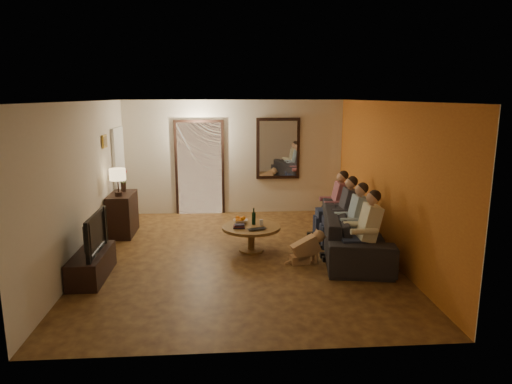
{
  "coord_description": "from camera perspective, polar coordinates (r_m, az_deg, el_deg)",
  "views": [
    {
      "loc": [
        -0.26,
        -7.41,
        2.68
      ],
      "look_at": [
        0.3,
        0.3,
        1.05
      ],
      "focal_mm": 32.0,
      "sensor_mm": 36.0,
      "label": 1
    }
  ],
  "objects": [
    {
      "name": "back_wall",
      "position": [
        10.51,
        -2.7,
        4.35
      ],
      "size": [
        5.0,
        0.02,
        2.6
      ],
      "primitive_type": "cube",
      "color": "beige",
      "rests_on": "floor"
    },
    {
      "name": "person_b",
      "position": [
        7.74,
        12.12,
        -3.97
      ],
      "size": [
        0.6,
        0.4,
        1.2
      ],
      "primitive_type": null,
      "color": "tan",
      "rests_on": "sofa"
    },
    {
      "name": "book_stack",
      "position": [
        7.89,
        -2.15,
        -4.26
      ],
      "size": [
        0.2,
        0.15,
        0.07
      ],
      "primitive_type": null,
      "color": "black",
      "rests_on": "coffee_table"
    },
    {
      "name": "art_canvas",
      "position": [
        9.02,
        -18.32,
        6.03
      ],
      "size": [
        0.01,
        0.22,
        0.18
      ],
      "primitive_type": "cube",
      "color": "brown",
      "rests_on": "left_wall"
    },
    {
      "name": "coffee_table",
      "position": [
        8.07,
        -0.59,
        -5.81
      ],
      "size": [
        1.16,
        1.16,
        0.45
      ],
      "primitive_type": "cylinder",
      "rotation": [
        0.0,
        0.0,
        0.14
      ],
      "color": "brown",
      "rests_on": "floor"
    },
    {
      "name": "mirror_frame",
      "position": [
        10.51,
        2.77,
        5.45
      ],
      "size": [
        1.0,
        0.05,
        1.4
      ],
      "primitive_type": "cube",
      "color": "black",
      "rests_on": "back_wall"
    },
    {
      "name": "white_door",
      "position": [
        10.1,
        -16.68,
        1.94
      ],
      "size": [
        0.06,
        0.85,
        2.04
      ],
      "primitive_type": "cube",
      "color": "white",
      "rests_on": "floor"
    },
    {
      "name": "front_wall",
      "position": [
        4.63,
        -0.76,
        -5.45
      ],
      "size": [
        5.0,
        0.02,
        2.6
      ],
      "primitive_type": "cube",
      "color": "beige",
      "rests_on": "floor"
    },
    {
      "name": "table_lamp",
      "position": [
        8.99,
        -16.87,
        1.18
      ],
      "size": [
        0.3,
        0.3,
        0.54
      ],
      "primitive_type": null,
      "color": "beige",
      "rests_on": "dresser"
    },
    {
      "name": "wine_glass",
      "position": [
        8.05,
        0.66,
        -3.81
      ],
      "size": [
        0.06,
        0.06,
        0.1
      ],
      "primitive_type": "cylinder",
      "color": "silver",
      "rests_on": "coffee_table"
    },
    {
      "name": "ceiling",
      "position": [
        7.42,
        -2.19,
        11.28
      ],
      "size": [
        5.0,
        6.0,
        0.01
      ],
      "primitive_type": "cube",
      "color": "white",
      "rests_on": "back_wall"
    },
    {
      "name": "framed_art",
      "position": [
        9.03,
        -18.41,
        6.03
      ],
      "size": [
        0.03,
        0.28,
        0.24
      ],
      "primitive_type": "cube",
      "color": "#B28C33",
      "rests_on": "left_wall"
    },
    {
      "name": "sofa",
      "position": [
        8.1,
        12.15,
        -4.88
      ],
      "size": [
        2.73,
        1.43,
        0.76
      ],
      "primitive_type": "imported",
      "rotation": [
        0.0,
        0.0,
        1.4
      ],
      "color": "black",
      "rests_on": "floor"
    },
    {
      "name": "flower_vase",
      "position": [
        9.42,
        -16.28,
        1.38
      ],
      "size": [
        0.14,
        0.14,
        0.44
      ],
      "primitive_type": null,
      "color": "#AE1216",
      "rests_on": "dresser"
    },
    {
      "name": "fridge_glimpse",
      "position": [
        10.55,
        -5.67,
        2.14
      ],
      "size": [
        0.45,
        0.03,
        1.7
      ],
      "primitive_type": "cube",
      "color": "silver",
      "rests_on": "floor"
    },
    {
      "name": "wine_bottle",
      "position": [
        8.06,
        -0.29,
        -3.01
      ],
      "size": [
        0.07,
        0.07,
        0.31
      ],
      "primitive_type": null,
      "color": "black",
      "rests_on": "coffee_table"
    },
    {
      "name": "dog",
      "position": [
        7.51,
        6.24,
        -6.81
      ],
      "size": [
        0.59,
        0.34,
        0.56
      ],
      "primitive_type": null,
      "rotation": [
        0.0,
        0.0,
        0.18
      ],
      "color": "tan",
      "rests_on": "floor"
    },
    {
      "name": "dresser",
      "position": [
        9.34,
        -16.33,
        -2.66
      ],
      "size": [
        0.45,
        0.92,
        0.82
      ],
      "primitive_type": "cube",
      "color": "black",
      "rests_on": "floor"
    },
    {
      "name": "oranges",
      "position": [
        8.18,
        -1.95,
        -3.2
      ],
      "size": [
        0.2,
        0.2,
        0.08
      ],
      "primitive_type": null,
      "color": "orange",
      "rests_on": "bowl"
    },
    {
      "name": "person_a",
      "position": [
        7.19,
        13.45,
        -5.26
      ],
      "size": [
        0.6,
        0.4,
        1.2
      ],
      "primitive_type": null,
      "color": "tan",
      "rests_on": "sofa"
    },
    {
      "name": "tv",
      "position": [
        7.2,
        -20.11,
        -4.87
      ],
      "size": [
        1.03,
        0.14,
        0.59
      ],
      "primitive_type": "imported",
      "rotation": [
        0.0,
        0.0,
        1.57
      ],
      "color": "black",
      "rests_on": "tv_stand"
    },
    {
      "name": "left_wall",
      "position": [
        7.87,
        -20.63,
        1.03
      ],
      "size": [
        0.02,
        6.0,
        2.6
      ],
      "primitive_type": "cube",
      "color": "beige",
      "rests_on": "floor"
    },
    {
      "name": "floor",
      "position": [
        7.89,
        -2.04,
        -7.97
      ],
      "size": [
        5.0,
        6.0,
        0.01
      ],
      "primitive_type": "cube",
      "color": "#3C1F10",
      "rests_on": "ground"
    },
    {
      "name": "bowl",
      "position": [
        8.2,
        -1.95,
        -3.66
      ],
      "size": [
        0.26,
        0.26,
        0.06
      ],
      "primitive_type": "imported",
      "color": "white",
      "rests_on": "coffee_table"
    },
    {
      "name": "tv_stand",
      "position": [
        7.35,
        -19.83,
        -8.58
      ],
      "size": [
        0.45,
        1.19,
        0.4
      ],
      "primitive_type": "cube",
      "color": "black",
      "rests_on": "floor"
    },
    {
      "name": "person_c",
      "position": [
        8.29,
        10.98,
        -2.85
      ],
      "size": [
        0.6,
        0.4,
        1.2
      ],
      "primitive_type": null,
      "color": "tan",
      "rests_on": "sofa"
    },
    {
      "name": "laptop",
      "position": [
        7.74,
        0.27,
        -4.75
      ],
      "size": [
        0.38,
        0.31,
        0.03
      ],
      "primitive_type": "imported",
      "rotation": [
        0.0,
        0.0,
        0.36
      ],
      "color": "black",
      "rests_on": "coffee_table"
    },
    {
      "name": "person_d",
      "position": [
        8.86,
        9.98,
        -1.86
      ],
      "size": [
        0.6,
        0.4,
        1.2
      ],
      "primitive_type": null,
      "color": "tan",
      "rests_on": "sofa"
    },
    {
      "name": "kitchen_doorway",
      "position": [
        10.53,
        -7.05,
        2.92
      ],
      "size": [
        1.0,
        0.06,
        2.1
      ],
      "primitive_type": "cube",
      "color": "#FFE0A5",
      "rests_on": "floor"
    },
    {
      "name": "right_wall",
      "position": [
        8.03,
        16.03,
        1.54
      ],
      "size": [
        0.02,
        6.0,
        2.6
      ],
      "primitive_type": "cube",
      "color": "beige",
      "rests_on": "floor"
    },
    {
      "name": "mirror_glass",
      "position": [
        10.48,
        2.79,
        5.43
      ],
      "size": [
        0.86,
        0.02,
        1.26
      ],
      "primitive_type": "cube",
      "color": "white",
      "rests_on": "back_wall"
    },
    {
      "name": "orange_accent",
      "position": [
        8.02,
        15.96,
        1.54
      ],
      "size": [
        0.01,
        6.0,
        2.6
      ],
      "primitive_type": "cube",
      "color": "#C05F20",
      "rests_on": "right_wall"
    },
    {
      "name": "door_trim",
      "position": [
        10.52,
        -7.05,
        2.91
      ],
      "size": [
        1.12,
        0.04,
        2.22
      ],
      "primitive_type": "cube",
      "color": "black",
      "rests_on": "floor"
    }
  ]
}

